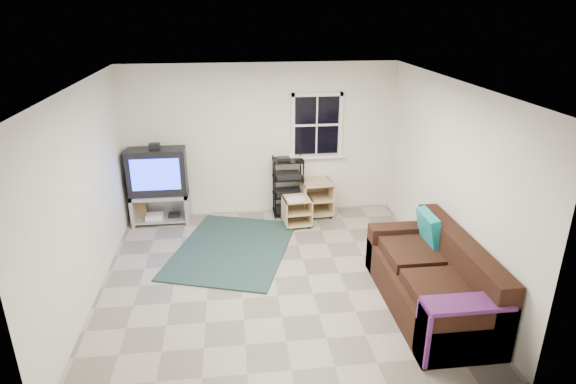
{
  "coord_description": "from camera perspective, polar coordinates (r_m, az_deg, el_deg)",
  "views": [
    {
      "loc": [
        -0.5,
        -5.65,
        3.46
      ],
      "look_at": [
        0.23,
        0.4,
        1.08
      ],
      "focal_mm": 30.0,
      "sensor_mm": 36.0,
      "label": 1
    }
  ],
  "objects": [
    {
      "name": "shag_rug",
      "position": [
        7.39,
        -6.59,
        -6.67
      ],
      "size": [
        2.19,
        2.57,
        0.03
      ],
      "primitive_type": "cube",
      "rotation": [
        0.0,
        0.0,
        -0.31
      ],
      "color": "black",
      "rests_on": "ground"
    },
    {
      "name": "av_rack",
      "position": [
        8.36,
        -0.0,
        0.23
      ],
      "size": [
        0.52,
        0.38,
        1.04
      ],
      "color": "black",
      "rests_on": "ground"
    },
    {
      "name": "side_table_right",
      "position": [
        8.03,
        0.99,
        -1.99
      ],
      "size": [
        0.48,
        0.5,
        0.51
      ],
      "rotation": [
        0.0,
        0.0,
        0.09
      ],
      "color": "tan",
      "rests_on": "ground"
    },
    {
      "name": "room",
      "position": [
        8.3,
        3.41,
        7.43
      ],
      "size": [
        4.6,
        4.62,
        4.6
      ],
      "color": "gray",
      "rests_on": "ground"
    },
    {
      "name": "tv_unit",
      "position": [
        8.25,
        -15.14,
        1.42
      ],
      "size": [
        0.94,
        0.47,
        1.38
      ],
      "color": "#A0A0A8",
      "rests_on": "ground"
    },
    {
      "name": "sofa",
      "position": [
        6.15,
        16.82,
        -10.15
      ],
      "size": [
        0.96,
        2.16,
        0.99
      ],
      "color": "black",
      "rests_on": "ground"
    },
    {
      "name": "side_table_left",
      "position": [
        8.44,
        3.29,
        -0.48
      ],
      "size": [
        0.57,
        0.57,
        0.62
      ],
      "rotation": [
        0.0,
        0.0,
        0.08
      ],
      "color": "tan",
      "rests_on": "ground"
    },
    {
      "name": "paper_bag",
      "position": [
        8.63,
        -17.44,
        -1.93
      ],
      "size": [
        0.32,
        0.24,
        0.4
      ],
      "primitive_type": "cube",
      "rotation": [
        0.0,
        0.0,
        0.22
      ],
      "color": "#9B7645",
      "rests_on": "ground"
    }
  ]
}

